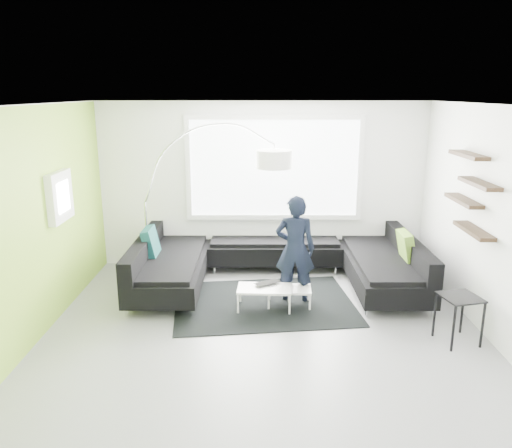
{
  "coord_description": "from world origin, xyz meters",
  "views": [
    {
      "loc": [
        -0.08,
        -5.84,
        2.94
      ],
      "look_at": [
        -0.1,
        0.9,
        1.15
      ],
      "focal_mm": 35.0,
      "sensor_mm": 36.0,
      "label": 1
    }
  ],
  "objects_px": {
    "arc_lamp": "(145,202)",
    "person": "(295,249)",
    "sectional_sofa": "(276,259)",
    "side_table": "(458,319)",
    "coffee_table": "(277,297)",
    "laptop": "(269,284)"
  },
  "relations": [
    {
      "from": "person",
      "to": "laptop",
      "type": "relative_size",
      "value": 3.49
    },
    {
      "from": "arc_lamp",
      "to": "side_table",
      "type": "height_order",
      "value": "arc_lamp"
    },
    {
      "from": "sectional_sofa",
      "to": "arc_lamp",
      "type": "distance_m",
      "value": 2.25
    },
    {
      "from": "coffee_table",
      "to": "side_table",
      "type": "bearing_deg",
      "value": -22.18
    },
    {
      "from": "coffee_table",
      "to": "person",
      "type": "height_order",
      "value": "person"
    },
    {
      "from": "person",
      "to": "arc_lamp",
      "type": "bearing_deg",
      "value": -14.87
    },
    {
      "from": "laptop",
      "to": "sectional_sofa",
      "type": "bearing_deg",
      "value": 49.55
    },
    {
      "from": "arc_lamp",
      "to": "person",
      "type": "bearing_deg",
      "value": -12.9
    },
    {
      "from": "sectional_sofa",
      "to": "coffee_table",
      "type": "xyz_separation_m",
      "value": [
        -0.02,
        -0.89,
        -0.25
      ]
    },
    {
      "from": "sectional_sofa",
      "to": "coffee_table",
      "type": "height_order",
      "value": "sectional_sofa"
    },
    {
      "from": "side_table",
      "to": "laptop",
      "type": "height_order",
      "value": "side_table"
    },
    {
      "from": "coffee_table",
      "to": "arc_lamp",
      "type": "bearing_deg",
      "value": 152.96
    },
    {
      "from": "coffee_table",
      "to": "laptop",
      "type": "relative_size",
      "value": 2.15
    },
    {
      "from": "arc_lamp",
      "to": "person",
      "type": "xyz_separation_m",
      "value": [
        2.31,
        -0.92,
        -0.47
      ]
    },
    {
      "from": "coffee_table",
      "to": "side_table",
      "type": "relative_size",
      "value": 1.62
    },
    {
      "from": "arc_lamp",
      "to": "laptop",
      "type": "relative_size",
      "value": 5.62
    },
    {
      "from": "person",
      "to": "laptop",
      "type": "bearing_deg",
      "value": 38.98
    },
    {
      "from": "side_table",
      "to": "person",
      "type": "distance_m",
      "value": 2.31
    },
    {
      "from": "laptop",
      "to": "side_table",
      "type": "bearing_deg",
      "value": -56.89
    },
    {
      "from": "sectional_sofa",
      "to": "side_table",
      "type": "distance_m",
      "value": 2.84
    },
    {
      "from": "side_table",
      "to": "person",
      "type": "height_order",
      "value": "person"
    },
    {
      "from": "coffee_table",
      "to": "laptop",
      "type": "xyz_separation_m",
      "value": [
        -0.1,
        0.03,
        0.17
      ]
    }
  ]
}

